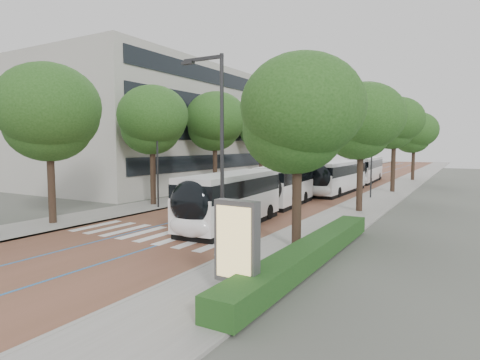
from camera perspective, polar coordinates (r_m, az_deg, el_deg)
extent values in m
plane|color=#51544C|center=(21.71, -13.53, -8.13)|extent=(160.00, 160.00, 0.00)
cube|color=brown|center=(57.38, 15.19, -0.04)|extent=(11.00, 140.00, 0.02)
cube|color=gray|center=(59.73, 8.22, 0.32)|extent=(4.00, 140.00, 0.12)
cube|color=gray|center=(55.93, 22.63, -0.33)|extent=(4.00, 140.00, 0.12)
cube|color=gray|center=(59.05, 9.93, 0.24)|extent=(0.20, 140.00, 0.14)
cube|color=gray|center=(56.20, 20.71, -0.24)|extent=(0.20, 140.00, 0.14)
cube|color=silver|center=(25.82, -19.76, -6.14)|extent=(0.55, 3.60, 0.01)
cube|color=silver|center=(24.89, -17.90, -6.49)|extent=(0.55, 3.60, 0.01)
cube|color=silver|center=(23.99, -15.88, -6.87)|extent=(0.55, 3.60, 0.01)
cube|color=silver|center=(23.12, -13.71, -7.27)|extent=(0.55, 3.60, 0.01)
cube|color=silver|center=(22.29, -11.37, -7.68)|extent=(0.55, 3.60, 0.01)
cube|color=silver|center=(21.50, -8.84, -8.11)|extent=(0.55, 3.60, 0.01)
cube|color=silver|center=(20.76, -6.13, -8.56)|extent=(0.55, 3.60, 0.01)
cube|color=silver|center=(20.07, -3.21, -9.01)|extent=(0.55, 3.60, 0.01)
cube|color=silver|center=(19.43, -0.09, -9.47)|extent=(0.55, 3.60, 0.01)
cube|color=#2267AB|center=(57.81, 13.66, 0.04)|extent=(0.12, 126.00, 0.01)
cube|color=#2267AB|center=(56.99, 16.74, -0.10)|extent=(0.12, 126.00, 0.01)
cube|color=#A6A299|center=(55.16, -8.25, 7.15)|extent=(18.00, 40.00, 14.00)
cube|color=black|center=(50.05, -0.03, 2.85)|extent=(0.12, 38.00, 1.60)
cube|color=black|center=(50.04, -0.03, 6.51)|extent=(0.12, 38.00, 1.60)
cube|color=black|center=(50.22, -0.03, 10.16)|extent=(0.12, 38.00, 1.60)
cube|color=black|center=(50.58, -0.03, 13.55)|extent=(0.12, 38.00, 1.60)
cube|color=#19491A|center=(16.82, 9.89, -10.11)|extent=(1.20, 14.00, 0.80)
cylinder|color=#2A2B2D|center=(14.58, -2.56, 2.01)|extent=(0.14, 0.14, 8.00)
cube|color=#2A2B2D|center=(15.33, -5.25, 16.79)|extent=(1.70, 0.12, 0.12)
cube|color=#2A2B2D|center=(15.72, -7.41, 16.18)|extent=(0.50, 0.20, 0.10)
cylinder|color=#2A2B2D|center=(38.09, 18.22, 3.61)|extent=(0.14, 0.14, 8.00)
cube|color=#2A2B2D|center=(38.38, 17.20, 9.47)|extent=(1.70, 0.12, 0.12)
cube|color=#2A2B2D|center=(38.54, 16.17, 9.36)|extent=(0.50, 0.20, 0.10)
cylinder|color=#2A2B2D|center=(31.18, -11.67, 3.50)|extent=(0.14, 0.14, 8.00)
cylinder|color=black|center=(27.03, -25.23, -0.91)|extent=(0.44, 0.44, 4.65)
ellipsoid|color=#1F4917|center=(26.96, -25.57, 8.06)|extent=(6.06, 6.06, 5.15)
cylinder|color=black|center=(32.95, -12.27, 0.47)|extent=(0.44, 0.44, 4.69)
ellipsoid|color=#1F4917|center=(32.90, -12.41, 7.89)|extent=(5.55, 5.55, 4.72)
cylinder|color=black|center=(40.04, -3.57, 1.53)|extent=(0.44, 0.44, 4.93)
ellipsoid|color=#1F4917|center=(40.02, -3.60, 7.94)|extent=(6.00, 6.00, 5.10)
cylinder|color=black|center=(48.66, 2.98, 2.15)|extent=(0.44, 0.44, 4.93)
ellipsoid|color=#1F4917|center=(48.65, 3.00, 7.42)|extent=(5.63, 5.63, 4.78)
cylinder|color=black|center=(59.59, 8.25, 2.58)|extent=(0.44, 0.44, 4.84)
ellipsoid|color=#1F4917|center=(59.57, 8.31, 6.81)|extent=(5.32, 5.32, 4.52)
cylinder|color=black|center=(73.72, 12.60, 2.78)|extent=(0.44, 0.44, 4.37)
ellipsoid|color=#1F4917|center=(73.68, 12.66, 5.87)|extent=(5.51, 5.51, 4.68)
cylinder|color=black|center=(18.81, 8.07, -3.43)|extent=(0.44, 0.44, 4.28)
ellipsoid|color=#1F4917|center=(18.64, 8.22, 8.48)|extent=(5.57, 5.57, 4.73)
cylinder|color=black|center=(30.19, 16.66, -0.22)|extent=(0.44, 0.44, 4.48)
ellipsoid|color=#1F4917|center=(30.11, 16.85, 7.53)|extent=(5.58, 5.58, 4.74)
cylinder|color=black|center=(43.88, 20.94, 1.47)|extent=(0.44, 0.44, 4.86)
ellipsoid|color=#1F4917|center=(43.86, 21.12, 7.24)|extent=(5.27, 5.27, 4.48)
cylinder|color=black|center=(59.72, 23.40, 2.06)|extent=(0.44, 0.44, 4.50)
ellipsoid|color=#1F4917|center=(59.68, 23.53, 5.99)|extent=(5.67, 5.67, 4.82)
cylinder|color=black|center=(28.62, 3.51, -1.24)|extent=(2.36, 1.06, 2.30)
cube|color=white|center=(24.06, -1.17, -3.65)|extent=(3.17, 9.52, 1.82)
cube|color=black|center=(23.92, -1.17, -0.95)|extent=(3.20, 9.33, 0.97)
cube|color=silver|center=(23.86, -1.18, 0.58)|extent=(3.11, 9.33, 0.31)
cube|color=black|center=(24.25, -1.17, -6.19)|extent=(3.10, 9.14, 0.35)
cube|color=white|center=(32.69, 6.40, -1.39)|extent=(3.06, 7.90, 1.82)
cube|color=black|center=(32.58, 6.42, 0.61)|extent=(3.08, 7.75, 0.97)
cube|color=silver|center=(32.54, 6.43, 1.73)|extent=(2.99, 7.74, 0.31)
cube|color=black|center=(32.83, 6.38, -3.27)|extent=(2.98, 7.59, 0.35)
ellipsoid|color=black|center=(20.07, -7.08, -3.28)|extent=(2.42, 1.27, 2.28)
ellipsoid|color=white|center=(20.23, -7.13, -6.50)|extent=(2.42, 1.17, 1.14)
cylinder|color=black|center=(22.79, -6.34, -6.11)|extent=(0.37, 1.02, 1.00)
cylinder|color=black|center=(21.69, -1.25, -6.65)|extent=(0.37, 1.02, 1.00)
cylinder|color=black|center=(34.72, 5.55, -2.27)|extent=(0.37, 1.02, 1.00)
cylinder|color=black|center=(34.01, 9.13, -2.46)|extent=(0.37, 1.02, 1.00)
cylinder|color=black|center=(27.40, -0.33, -4.20)|extent=(0.37, 1.02, 1.00)
cylinder|color=black|center=(26.49, 4.07, -4.53)|extent=(0.37, 1.02, 1.00)
cube|color=white|center=(42.11, 13.81, -0.07)|extent=(2.64, 12.03, 1.82)
cube|color=black|center=(42.03, 13.84, 1.47)|extent=(2.68, 11.79, 0.97)
cube|color=silver|center=(42.00, 13.86, 2.35)|extent=(2.59, 11.79, 0.31)
cube|color=black|center=(42.22, 13.78, -1.54)|extent=(2.59, 11.55, 0.35)
ellipsoid|color=black|center=(36.51, 11.15, 0.39)|extent=(2.36, 1.13, 2.28)
ellipsoid|color=white|center=(36.57, 11.09, -1.40)|extent=(2.36, 1.03, 1.14)
cylinder|color=black|center=(39.15, 10.66, -1.51)|extent=(0.31, 1.00, 1.00)
cylinder|color=black|center=(38.43, 13.83, -1.69)|extent=(0.31, 1.00, 1.00)
cylinder|color=black|center=(46.13, 13.83, -0.59)|extent=(0.31, 1.00, 1.00)
cylinder|color=black|center=(45.53, 16.55, -0.73)|extent=(0.31, 1.00, 1.00)
cube|color=white|center=(55.68, 17.48, 1.04)|extent=(3.12, 12.11, 1.82)
cube|color=black|center=(55.61, 17.51, 2.21)|extent=(3.14, 11.88, 0.97)
cube|color=silver|center=(55.59, 17.53, 2.87)|extent=(3.05, 11.87, 0.31)
cube|color=black|center=(55.76, 17.45, -0.07)|extent=(3.04, 11.63, 0.35)
ellipsoid|color=black|center=(49.88, 16.37, 1.49)|extent=(2.40, 1.22, 2.28)
ellipsoid|color=white|center=(49.91, 16.32, 0.18)|extent=(2.40, 1.12, 1.14)
cylinder|color=black|center=(52.41, 15.58, 0.02)|extent=(0.35, 1.01, 1.00)
cylinder|color=black|center=(52.01, 18.01, -0.08)|extent=(0.35, 1.01, 1.00)
cylinder|color=black|center=(59.66, 17.01, 0.57)|extent=(0.35, 1.01, 1.00)
cylinder|color=black|center=(59.30, 19.16, 0.49)|extent=(0.35, 1.01, 1.00)
cube|color=#59595B|center=(13.12, -0.42, -15.21)|extent=(0.70, 0.59, 0.45)
cube|color=#59595B|center=(12.68, -0.43, -8.72)|extent=(1.48, 0.45, 2.60)
cube|color=#F1D17F|center=(12.50, -0.96, -8.92)|extent=(1.24, 0.07, 2.26)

